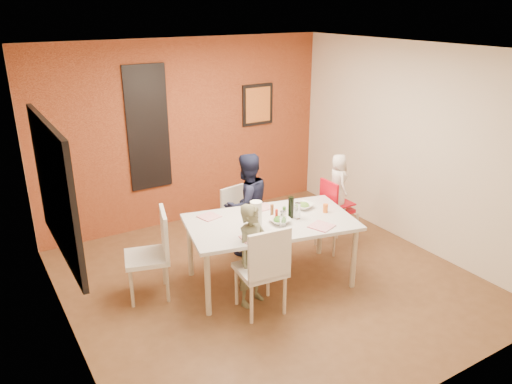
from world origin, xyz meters
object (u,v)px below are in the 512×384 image
chair_far (237,214)px  wine_bottle (291,207)px  high_chair (335,208)px  toddler (338,182)px  chair_near (264,266)px  chair_left (154,249)px  child_far (247,205)px  child_near (252,255)px  paper_towel_roll (256,214)px  dining_table (270,226)px

chair_far → wine_bottle: 1.16m
high_chair → toddler: 0.36m
chair_near → toddler: bearing=-148.2°
chair_near → chair_left: bearing=-43.2°
chair_near → chair_left: (-0.84, 0.97, -0.00)m
child_far → chair_left: bearing=7.3°
chair_near → high_chair: chair_near is taller
chair_near → wine_bottle: wine_bottle is taller
child_near → paper_towel_roll: bearing=31.3°
dining_table → chair_far: (0.13, 1.01, -0.26)m
chair_left → child_far: (1.40, 0.35, 0.12)m
paper_towel_roll → chair_near: bearing=-112.2°
dining_table → chair_left: chair_left is taller
dining_table → paper_towel_roll: bearing=-167.3°
child_near → toddler: 1.77m
wine_bottle → paper_towel_roll: bearing=179.9°
child_near → paper_towel_roll: (0.19, 0.23, 0.36)m
child_far → high_chair: bearing=147.9°
chair_left → toddler: size_ratio=1.37×
chair_near → dining_table: bearing=-122.7°
child_far → wine_bottle: child_far is taller
chair_near → chair_left: chair_near is taller
chair_near → wine_bottle: bearing=-138.5°
wine_bottle → chair_left: bearing=162.3°
child_near → wine_bottle: (0.66, 0.23, 0.33)m
chair_far → toddler: toddler is taller
chair_far → toddler: bearing=-43.8°
paper_towel_roll → dining_table: bearing=12.7°
chair_left → child_near: child_near is taller
chair_left → paper_towel_roll: paper_towel_roll is taller
chair_left → chair_near: bearing=56.8°
toddler → paper_towel_roll: bearing=119.1°
wine_bottle → paper_towel_roll: 0.48m
dining_table → child_far: child_far is taller
dining_table → chair_left: size_ratio=2.05×
chair_left → high_chair: 2.47m
dining_table → high_chair: 1.24m
chair_far → child_far: child_far is taller
chair_far → paper_towel_roll: size_ratio=2.80×
child_near → toddler: toddler is taller
dining_table → chair_left: 1.34m
chair_left → wine_bottle: wine_bottle is taller
dining_table → child_near: child_near is taller
chair_near → paper_towel_roll: paper_towel_roll is taller
dining_table → chair_far: chair_far is taller
chair_left → paper_towel_roll: bearing=80.9°
chair_far → chair_left: chair_left is taller
dining_table → child_far: bearing=79.8°
toddler → paper_towel_roll: toddler is taller
dining_table → toddler: 1.28m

